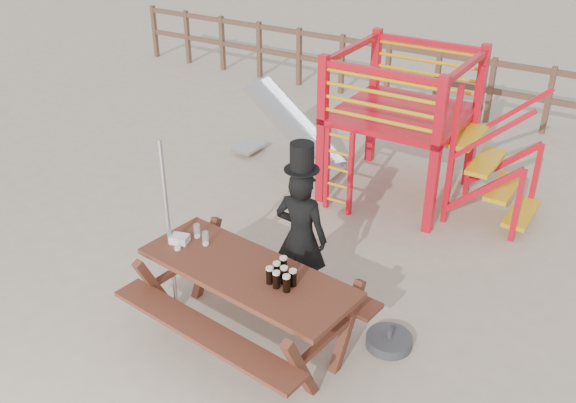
# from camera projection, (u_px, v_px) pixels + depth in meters

# --- Properties ---
(ground) EXTENTS (60.00, 60.00, 0.00)m
(ground) POSITION_uv_depth(u_px,v_px,m) (239.00, 321.00, 6.78)
(ground) COLOR #BBA791
(ground) RESTS_ON ground
(back_fence) EXTENTS (15.09, 0.09, 1.20)m
(back_fence) POSITION_uv_depth(u_px,v_px,m) (464.00, 79.00, 11.63)
(back_fence) COLOR brown
(back_fence) RESTS_ON ground
(playground_fort) EXTENTS (4.71, 1.84, 2.10)m
(playground_fort) POSITION_uv_depth(u_px,v_px,m) (396.00, 122.00, 8.87)
(playground_fort) COLOR red
(playground_fort) RESTS_ON ground
(picnic_table) EXTENTS (2.36, 1.76, 0.85)m
(picnic_table) POSITION_uv_depth(u_px,v_px,m) (247.00, 296.00, 6.28)
(picnic_table) COLOR maroon
(picnic_table) RESTS_ON ground
(man_with_hat) EXTENTS (0.62, 0.45, 1.88)m
(man_with_hat) POSITION_uv_depth(u_px,v_px,m) (301.00, 234.00, 6.73)
(man_with_hat) COLOR black
(man_with_hat) RESTS_ON ground
(metal_pole) EXTENTS (0.04, 0.04, 2.00)m
(metal_pole) POSITION_uv_depth(u_px,v_px,m) (169.00, 231.00, 6.49)
(metal_pole) COLOR #B2B2B7
(metal_pole) RESTS_ON ground
(parasol_base) EXTENTS (0.47, 0.47, 0.20)m
(parasol_base) POSITION_uv_depth(u_px,v_px,m) (389.00, 341.00, 6.43)
(parasol_base) COLOR #39393E
(parasol_base) RESTS_ON ground
(paper_bag) EXTENTS (0.21, 0.18, 0.08)m
(paper_bag) POSITION_uv_depth(u_px,v_px,m) (180.00, 239.00, 6.54)
(paper_bag) COLOR white
(paper_bag) RESTS_ON picnic_table
(stout_pints) EXTENTS (0.27, 0.31, 0.17)m
(stout_pints) POSITION_uv_depth(u_px,v_px,m) (281.00, 275.00, 5.91)
(stout_pints) COLOR black
(stout_pints) RESTS_ON picnic_table
(empty_glasses) EXTENTS (0.25, 0.36, 0.15)m
(empty_glasses) POSITION_uv_depth(u_px,v_px,m) (193.00, 238.00, 6.50)
(empty_glasses) COLOR silver
(empty_glasses) RESTS_ON picnic_table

